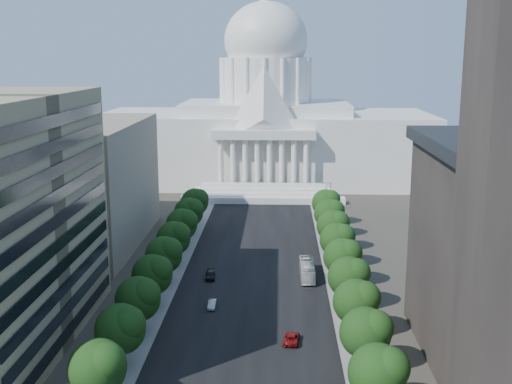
# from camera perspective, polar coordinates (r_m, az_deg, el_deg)

# --- Properties ---
(road_asphalt) EXTENTS (30.00, 260.00, 0.01)m
(road_asphalt) POSITION_cam_1_polar(r_m,az_deg,el_deg) (148.75, -0.02, -5.85)
(road_asphalt) COLOR black
(road_asphalt) RESTS_ON ground
(sidewalk_left) EXTENTS (8.00, 260.00, 0.02)m
(sidewalk_left) POSITION_cam_1_polar(r_m,az_deg,el_deg) (150.63, -7.30, -5.72)
(sidewalk_left) COLOR gray
(sidewalk_left) RESTS_ON ground
(sidewalk_right) EXTENTS (8.00, 260.00, 0.02)m
(sidewalk_right) POSITION_cam_1_polar(r_m,az_deg,el_deg) (149.27, 7.33, -5.89)
(sidewalk_right) COLOR gray
(sidewalk_right) RESTS_ON ground
(capitol) EXTENTS (120.00, 56.00, 73.00)m
(capitol) POSITION_cam_1_polar(r_m,az_deg,el_deg) (237.80, 0.85, 5.84)
(capitol) COLOR white
(capitol) RESTS_ON ground
(office_block_left_far) EXTENTS (38.00, 52.00, 30.00)m
(office_block_left_far) POSITION_cam_1_polar(r_m,az_deg,el_deg) (163.49, -16.94, 0.69)
(office_block_left_far) COLOR gray
(office_block_left_far) RESTS_ON ground
(tree_l_b) EXTENTS (7.79, 7.60, 9.97)m
(tree_l_b) POSITION_cam_1_polar(r_m,az_deg,el_deg) (87.94, -13.73, -14.83)
(tree_l_b) COLOR #33261C
(tree_l_b) RESTS_ON ground
(tree_l_c) EXTENTS (7.79, 7.60, 9.97)m
(tree_l_c) POSITION_cam_1_polar(r_m,az_deg,el_deg) (98.40, -11.82, -11.73)
(tree_l_c) COLOR #33261C
(tree_l_c) RESTS_ON ground
(tree_l_d) EXTENTS (7.79, 7.60, 9.97)m
(tree_l_d) POSITION_cam_1_polar(r_m,az_deg,el_deg) (109.19, -10.31, -9.22)
(tree_l_d) COLOR #33261C
(tree_l_d) RESTS_ON ground
(tree_l_e) EXTENTS (7.79, 7.60, 9.97)m
(tree_l_e) POSITION_cam_1_polar(r_m,az_deg,el_deg) (120.20, -9.09, -7.17)
(tree_l_e) COLOR #33261C
(tree_l_e) RESTS_ON ground
(tree_l_f) EXTENTS (7.79, 7.60, 9.97)m
(tree_l_f) POSITION_cam_1_polar(r_m,az_deg,el_deg) (131.39, -8.08, -5.46)
(tree_l_f) COLOR #33261C
(tree_l_f) RESTS_ON ground
(tree_l_g) EXTENTS (7.79, 7.60, 9.97)m
(tree_l_g) POSITION_cam_1_polar(r_m,az_deg,el_deg) (142.70, -7.24, -4.02)
(tree_l_g) COLOR #33261C
(tree_l_g) RESTS_ON ground
(tree_l_h) EXTENTS (7.79, 7.60, 9.97)m
(tree_l_h) POSITION_cam_1_polar(r_m,az_deg,el_deg) (154.13, -6.52, -2.79)
(tree_l_h) COLOR #33261C
(tree_l_h) RESTS_ON ground
(tree_l_i) EXTENTS (7.79, 7.60, 9.97)m
(tree_l_i) POSITION_cam_1_polar(r_m,az_deg,el_deg) (165.63, -5.91, -1.73)
(tree_l_i) COLOR #33261C
(tree_l_i) RESTS_ON ground
(tree_l_j) EXTENTS (7.79, 7.60, 9.97)m
(tree_l_j) POSITION_cam_1_polar(r_m,az_deg,el_deg) (177.20, -5.37, -0.81)
(tree_l_j) COLOR #33261C
(tree_l_j) RESTS_ON ground
(tree_r_b) EXTENTS (7.79, 7.60, 9.97)m
(tree_r_b) POSITION_cam_1_polar(r_m,az_deg,el_deg) (85.86, 11.00, -15.39)
(tree_r_b) COLOR #33261C
(tree_r_b) RESTS_ON ground
(tree_r_c) EXTENTS (7.79, 7.60, 9.97)m
(tree_r_c) POSITION_cam_1_polar(r_m,az_deg,el_deg) (96.55, 9.91, -12.13)
(tree_r_c) COLOR #33261C
(tree_r_c) RESTS_ON ground
(tree_r_d) EXTENTS (7.79, 7.60, 9.97)m
(tree_r_d) POSITION_cam_1_polar(r_m,az_deg,el_deg) (107.52, 9.06, -9.52)
(tree_r_d) COLOR #33261C
(tree_r_d) RESTS_ON ground
(tree_r_e) EXTENTS (7.79, 7.60, 9.97)m
(tree_r_e) POSITION_cam_1_polar(r_m,az_deg,el_deg) (118.69, 8.37, -7.40)
(tree_r_e) COLOR #33261C
(tree_r_e) RESTS_ON ground
(tree_r_f) EXTENTS (7.79, 7.60, 9.97)m
(tree_r_f) POSITION_cam_1_polar(r_m,az_deg,el_deg) (130.00, 7.82, -5.64)
(tree_r_f) COLOR #33261C
(tree_r_f) RESTS_ON ground
(tree_r_g) EXTENTS (7.79, 7.60, 9.97)m
(tree_r_g) POSITION_cam_1_polar(r_m,az_deg,el_deg) (141.43, 7.35, -4.17)
(tree_r_g) COLOR #33261C
(tree_r_g) RESTS_ON ground
(tree_r_h) EXTENTS (7.79, 7.60, 9.97)m
(tree_r_h) POSITION_cam_1_polar(r_m,az_deg,el_deg) (152.95, 6.95, -2.92)
(tree_r_h) COLOR #33261C
(tree_r_h) RESTS_ON ground
(tree_r_i) EXTENTS (7.79, 7.60, 9.97)m
(tree_r_i) POSITION_cam_1_polar(r_m,az_deg,el_deg) (164.54, 6.61, -1.84)
(tree_r_i) COLOR #33261C
(tree_r_i) RESTS_ON ground
(tree_r_j) EXTENTS (7.79, 7.60, 9.97)m
(tree_r_j) POSITION_cam_1_polar(r_m,az_deg,el_deg) (176.18, 6.32, -0.91)
(tree_r_j) COLOR #33261C
(tree_r_j) RESTS_ON ground
(streetlight_b) EXTENTS (2.61, 0.44, 9.00)m
(streetlight_b) POSITION_cam_1_polar(r_m,az_deg,el_deg) (96.31, 10.90, -12.65)
(streetlight_b) COLOR gray
(streetlight_b) RESTS_ON ground
(streetlight_c) EXTENTS (2.61, 0.44, 9.00)m
(streetlight_c) POSITION_cam_1_polar(r_m,az_deg,el_deg) (119.26, 9.11, -7.65)
(streetlight_c) COLOR gray
(streetlight_c) RESTS_ON ground
(streetlight_d) EXTENTS (2.61, 0.44, 9.00)m
(streetlight_d) POSITION_cam_1_polar(r_m,az_deg,el_deg) (142.90, 7.93, -4.28)
(streetlight_d) COLOR gray
(streetlight_d) RESTS_ON ground
(streetlight_e) EXTENTS (2.61, 0.44, 9.00)m
(streetlight_e) POSITION_cam_1_polar(r_m,az_deg,el_deg) (166.94, 7.09, -1.87)
(streetlight_e) COLOR gray
(streetlight_e) RESTS_ON ground
(streetlight_f) EXTENTS (2.61, 0.44, 9.00)m
(streetlight_f) POSITION_cam_1_polar(r_m,az_deg,el_deg) (191.22, 6.46, -0.07)
(streetlight_f) COLOR gray
(streetlight_f) RESTS_ON ground
(car_silver) EXTENTS (1.42, 4.04, 1.33)m
(car_silver) POSITION_cam_1_polar(r_m,az_deg,el_deg) (120.50, -3.92, -9.93)
(car_silver) COLOR #A7ABAF
(car_silver) RESTS_ON ground
(car_red) EXTENTS (2.97, 5.50, 1.47)m
(car_red) POSITION_cam_1_polar(r_m,az_deg,el_deg) (106.95, 3.16, -12.84)
(car_red) COLOR maroon
(car_red) RESTS_ON ground
(car_dark_b) EXTENTS (2.38, 5.05, 1.42)m
(car_dark_b) POSITION_cam_1_polar(r_m,az_deg,el_deg) (135.34, -4.09, -7.40)
(car_dark_b) COLOR black
(car_dark_b) RESTS_ON ground
(city_bus) EXTENTS (2.96, 12.16, 3.38)m
(city_bus) POSITION_cam_1_polar(r_m,az_deg,el_deg) (135.79, 4.56, -6.91)
(city_bus) COLOR silver
(city_bus) RESTS_ON ground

